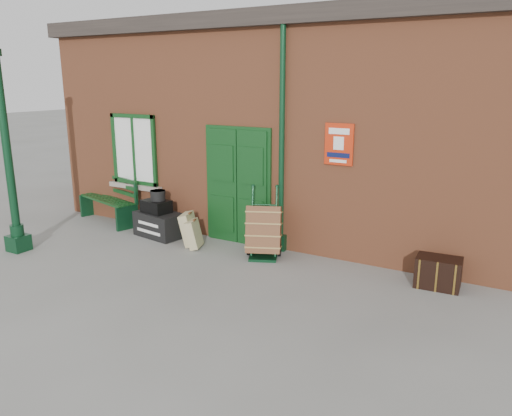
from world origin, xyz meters
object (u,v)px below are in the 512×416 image
Objects in this scene: houdini_trunk at (159,224)px; porter_trolley at (264,231)px; bench at (111,198)px; dark_trunk at (438,272)px.

porter_trolley reaches higher than houdini_trunk.
houdini_trunk is at bearing 3.91° from bench.
bench is 4.12m from porter_trolley.
bench is 7.10m from dark_trunk.
bench is 1.74m from houdini_trunk.
bench reaches higher than dark_trunk.
porter_trolley reaches higher than bench.
porter_trolley is 3.00m from dark_trunk.
porter_trolley is 1.91× the size of dark_trunk.
dark_trunk is at bearing 10.77° from houdini_trunk.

